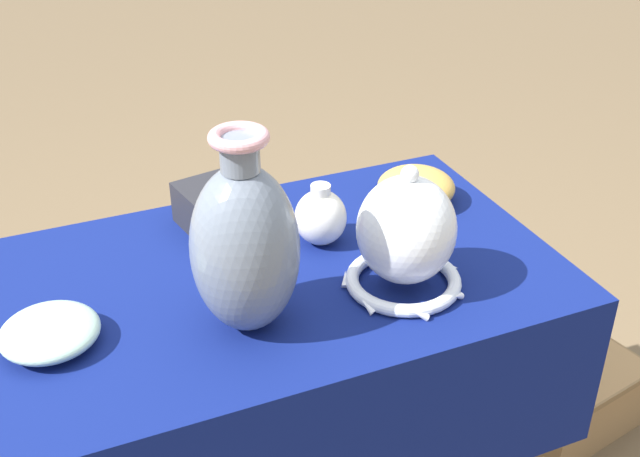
{
  "coord_description": "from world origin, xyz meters",
  "views": [
    {
      "loc": [
        -0.36,
        -1.06,
        1.45
      ],
      "look_at": [
        0.05,
        -0.09,
        0.82
      ],
      "focal_mm": 45.0,
      "sensor_mm": 36.0,
      "label": 1
    }
  ],
  "objects_px": {
    "vase_tall_bulbous": "(245,246)",
    "bowl_shallow_celadon": "(50,332)",
    "jar_round_ivory": "(321,217)",
    "mosaic_tile_box": "(217,208)",
    "vase_dome_bell": "(406,238)",
    "bowl_shallow_ochre": "(416,187)",
    "wooden_crate": "(557,384)"
  },
  "relations": [
    {
      "from": "mosaic_tile_box",
      "to": "jar_round_ivory",
      "type": "height_order",
      "value": "jar_round_ivory"
    },
    {
      "from": "jar_round_ivory",
      "to": "bowl_shallow_celadon",
      "type": "height_order",
      "value": "jar_round_ivory"
    },
    {
      "from": "jar_round_ivory",
      "to": "wooden_crate",
      "type": "bearing_deg",
      "value": 4.39
    },
    {
      "from": "bowl_shallow_celadon",
      "to": "vase_dome_bell",
      "type": "bearing_deg",
      "value": -7.21
    },
    {
      "from": "vase_dome_bell",
      "to": "wooden_crate",
      "type": "distance_m",
      "value": 0.94
    },
    {
      "from": "mosaic_tile_box",
      "to": "jar_round_ivory",
      "type": "distance_m",
      "value": 0.19
    },
    {
      "from": "bowl_shallow_ochre",
      "to": "wooden_crate",
      "type": "distance_m",
      "value": 0.77
    },
    {
      "from": "vase_tall_bulbous",
      "to": "bowl_shallow_celadon",
      "type": "bearing_deg",
      "value": 166.78
    },
    {
      "from": "mosaic_tile_box",
      "to": "jar_round_ivory",
      "type": "xyz_separation_m",
      "value": [
        0.15,
        -0.12,
        0.01
      ]
    },
    {
      "from": "vase_tall_bulbous",
      "to": "bowl_shallow_celadon",
      "type": "xyz_separation_m",
      "value": [
        -0.28,
        0.07,
        -0.12
      ]
    },
    {
      "from": "bowl_shallow_celadon",
      "to": "mosaic_tile_box",
      "type": "bearing_deg",
      "value": 35.49
    },
    {
      "from": "vase_tall_bulbous",
      "to": "vase_dome_bell",
      "type": "bearing_deg",
      "value": -0.59
    },
    {
      "from": "vase_tall_bulbous",
      "to": "wooden_crate",
      "type": "bearing_deg",
      "value": 14.83
    },
    {
      "from": "wooden_crate",
      "to": "bowl_shallow_celadon",
      "type": "bearing_deg",
      "value": 176.74
    },
    {
      "from": "mosaic_tile_box",
      "to": "vase_tall_bulbous",
      "type": "bearing_deg",
      "value": -108.65
    },
    {
      "from": "jar_round_ivory",
      "to": "bowl_shallow_ochre",
      "type": "distance_m",
      "value": 0.24
    },
    {
      "from": "vase_dome_bell",
      "to": "mosaic_tile_box",
      "type": "height_order",
      "value": "vase_dome_bell"
    },
    {
      "from": "vase_tall_bulbous",
      "to": "mosaic_tile_box",
      "type": "bearing_deg",
      "value": 82.01
    },
    {
      "from": "vase_tall_bulbous",
      "to": "bowl_shallow_celadon",
      "type": "distance_m",
      "value": 0.31
    },
    {
      "from": "vase_tall_bulbous",
      "to": "jar_round_ivory",
      "type": "bearing_deg",
      "value": 42.29
    },
    {
      "from": "vase_dome_bell",
      "to": "wooden_crate",
      "type": "relative_size",
      "value": 0.57
    },
    {
      "from": "vase_tall_bulbous",
      "to": "bowl_shallow_celadon",
      "type": "relative_size",
      "value": 2.18
    },
    {
      "from": "bowl_shallow_ochre",
      "to": "wooden_crate",
      "type": "relative_size",
      "value": 0.39
    },
    {
      "from": "vase_dome_bell",
      "to": "jar_round_ivory",
      "type": "xyz_separation_m",
      "value": [
        -0.07,
        0.18,
        -0.04
      ]
    },
    {
      "from": "vase_dome_bell",
      "to": "bowl_shallow_celadon",
      "type": "distance_m",
      "value": 0.55
    },
    {
      "from": "wooden_crate",
      "to": "vase_tall_bulbous",
      "type": "bearing_deg",
      "value": -176.45
    },
    {
      "from": "vase_tall_bulbous",
      "to": "jar_round_ivory",
      "type": "relative_size",
      "value": 2.81
    },
    {
      "from": "vase_tall_bulbous",
      "to": "vase_dome_bell",
      "type": "distance_m",
      "value": 0.27
    },
    {
      "from": "vase_dome_bell",
      "to": "bowl_shallow_celadon",
      "type": "relative_size",
      "value": 1.5
    },
    {
      "from": "vase_dome_bell",
      "to": "mosaic_tile_box",
      "type": "bearing_deg",
      "value": 126.38
    },
    {
      "from": "bowl_shallow_celadon",
      "to": "bowl_shallow_ochre",
      "type": "bearing_deg",
      "value": 13.83
    },
    {
      "from": "bowl_shallow_ochre",
      "to": "wooden_crate",
      "type": "bearing_deg",
      "value": -1.6
    }
  ]
}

